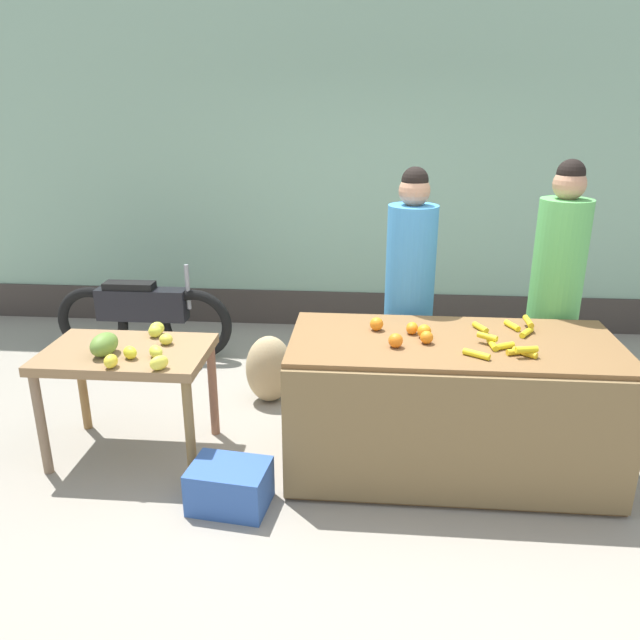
{
  "coord_description": "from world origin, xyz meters",
  "views": [
    {
      "loc": [
        -0.03,
        -3.47,
        2.21
      ],
      "look_at": [
        -0.34,
        0.15,
        0.92
      ],
      "focal_mm": 34.66,
      "sensor_mm": 36.0,
      "label": 1
    }
  ],
  "objects_px": {
    "vendor_woman_blue_shirt": "(409,298)",
    "parked_motorcycle": "(143,315)",
    "produce_sack": "(269,369)",
    "vendor_woman_green_shirt": "(554,299)",
    "produce_crate": "(230,486)"
  },
  "relations": [
    {
      "from": "vendor_woman_blue_shirt",
      "to": "parked_motorcycle",
      "type": "height_order",
      "value": "vendor_woman_blue_shirt"
    },
    {
      "from": "vendor_woman_blue_shirt",
      "to": "vendor_woman_green_shirt",
      "type": "xyz_separation_m",
      "value": [
        0.98,
        -0.04,
        0.03
      ]
    },
    {
      "from": "vendor_woman_blue_shirt",
      "to": "produce_sack",
      "type": "relative_size",
      "value": 3.4
    },
    {
      "from": "vendor_woman_green_shirt",
      "to": "produce_crate",
      "type": "distance_m",
      "value": 2.47
    },
    {
      "from": "vendor_woman_blue_shirt",
      "to": "vendor_woman_green_shirt",
      "type": "bearing_deg",
      "value": -2.37
    },
    {
      "from": "parked_motorcycle",
      "to": "produce_sack",
      "type": "distance_m",
      "value": 1.48
    },
    {
      "from": "vendor_woman_blue_shirt",
      "to": "parked_motorcycle",
      "type": "bearing_deg",
      "value": 158.6
    },
    {
      "from": "vendor_woman_blue_shirt",
      "to": "vendor_woman_green_shirt",
      "type": "height_order",
      "value": "vendor_woman_green_shirt"
    },
    {
      "from": "vendor_woman_blue_shirt",
      "to": "vendor_woman_green_shirt",
      "type": "distance_m",
      "value": 0.98
    },
    {
      "from": "parked_motorcycle",
      "to": "produce_sack",
      "type": "xyz_separation_m",
      "value": [
        1.26,
        -0.76,
        -0.14
      ]
    },
    {
      "from": "vendor_woman_blue_shirt",
      "to": "parked_motorcycle",
      "type": "distance_m",
      "value": 2.51
    },
    {
      "from": "vendor_woman_blue_shirt",
      "to": "produce_crate",
      "type": "relative_size",
      "value": 4.1
    },
    {
      "from": "parked_motorcycle",
      "to": "produce_crate",
      "type": "height_order",
      "value": "parked_motorcycle"
    },
    {
      "from": "vendor_woman_blue_shirt",
      "to": "parked_motorcycle",
      "type": "relative_size",
      "value": 1.13
    },
    {
      "from": "produce_sack",
      "to": "vendor_woman_green_shirt",
      "type": "bearing_deg",
      "value": -5.0
    }
  ]
}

